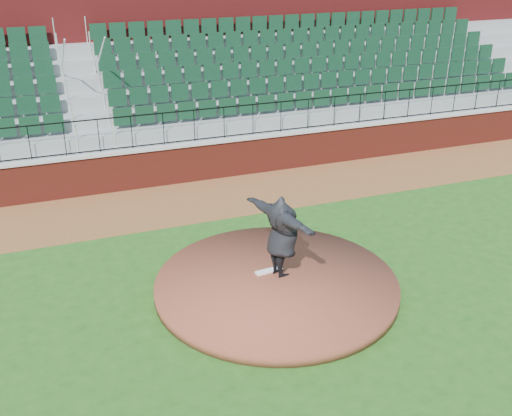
# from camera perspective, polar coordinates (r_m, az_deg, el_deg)

# --- Properties ---
(ground) EXTENTS (90.00, 90.00, 0.00)m
(ground) POSITION_cam_1_polar(r_m,az_deg,el_deg) (13.96, 2.18, -7.25)
(ground) COLOR #1F4D16
(ground) RESTS_ON ground
(warning_track) EXTENTS (34.00, 3.20, 0.01)m
(warning_track) POSITION_cam_1_polar(r_m,az_deg,el_deg) (18.50, -4.24, 0.98)
(warning_track) COLOR brown
(warning_track) RESTS_ON ground
(field_wall) EXTENTS (34.00, 0.35, 1.20)m
(field_wall) POSITION_cam_1_polar(r_m,az_deg,el_deg) (19.72, -5.62, 4.28)
(field_wall) COLOR maroon
(field_wall) RESTS_ON ground
(wall_cap) EXTENTS (34.00, 0.45, 0.10)m
(wall_cap) POSITION_cam_1_polar(r_m,az_deg,el_deg) (19.51, -5.70, 6.08)
(wall_cap) COLOR #B7B7B7
(wall_cap) RESTS_ON field_wall
(wall_railing) EXTENTS (34.00, 0.05, 1.00)m
(wall_railing) POSITION_cam_1_polar(r_m,az_deg,el_deg) (19.35, -5.77, 7.62)
(wall_railing) COLOR black
(wall_railing) RESTS_ON wall_cap
(seating_stands) EXTENTS (34.00, 5.10, 4.60)m
(seating_stands) POSITION_cam_1_polar(r_m,az_deg,el_deg) (21.78, -7.74, 10.77)
(seating_stands) COLOR gray
(seating_stands) RESTS_ON ground
(concourse_wall) EXTENTS (34.00, 0.50, 5.50)m
(concourse_wall) POSITION_cam_1_polar(r_m,az_deg,el_deg) (24.37, -9.37, 13.17)
(concourse_wall) COLOR maroon
(concourse_wall) RESTS_ON ground
(pitchers_mound) EXTENTS (5.40, 5.40, 0.25)m
(pitchers_mound) POSITION_cam_1_polar(r_m,az_deg,el_deg) (13.74, 1.91, -7.21)
(pitchers_mound) COLOR brown
(pitchers_mound) RESTS_ON ground
(pitching_rubber) EXTENTS (0.66, 0.23, 0.04)m
(pitching_rubber) POSITION_cam_1_polar(r_m,az_deg,el_deg) (13.99, 1.22, -5.86)
(pitching_rubber) COLOR white
(pitching_rubber) RESTS_ON pitchers_mound
(pitcher) EXTENTS (1.21, 2.45, 1.92)m
(pitcher) POSITION_cam_1_polar(r_m,az_deg,el_deg) (13.45, 2.42, -2.64)
(pitcher) COLOR black
(pitcher) RESTS_ON pitchers_mound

